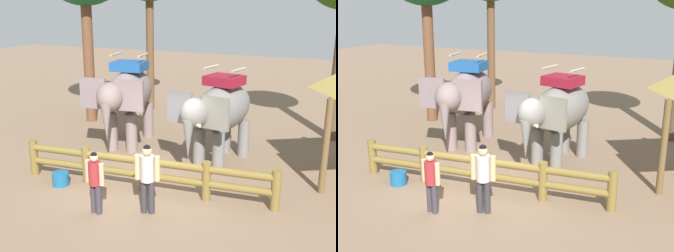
{
  "view_description": "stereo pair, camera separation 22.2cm",
  "coord_description": "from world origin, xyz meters",
  "views": [
    {
      "loc": [
        5.03,
        -9.65,
        5.03
      ],
      "look_at": [
        0.0,
        1.56,
        1.4
      ],
      "focal_mm": 46.02,
      "sensor_mm": 36.0,
      "label": 1
    },
    {
      "loc": [
        5.23,
        -9.56,
        5.03
      ],
      "look_at": [
        0.0,
        1.56,
        1.4
      ],
      "focal_mm": 46.02,
      "sensor_mm": 36.0,
      "label": 2
    }
  ],
  "objects": [
    {
      "name": "elephant_center",
      "position": [
        1.22,
        2.74,
        1.71
      ],
      "size": [
        2.22,
        3.63,
        3.05
      ],
      "color": "slate",
      "rests_on": "ground"
    },
    {
      "name": "tourist_woman_in_black",
      "position": [
        -0.46,
        -1.68,
        0.91
      ],
      "size": [
        0.55,
        0.35,
        1.58
      ],
      "color": "#38313B",
      "rests_on": "ground"
    },
    {
      "name": "elephant_near_left",
      "position": [
        -2.26,
        3.16,
        1.82
      ],
      "size": [
        2.15,
        3.83,
        3.24
      ],
      "color": "slate",
      "rests_on": "ground"
    },
    {
      "name": "log_fence",
      "position": [
        0.0,
        -0.06,
        0.61
      ],
      "size": [
        7.21,
        0.85,
        1.05
      ],
      "color": "brown",
      "rests_on": "ground"
    },
    {
      "name": "ground_plane",
      "position": [
        0.0,
        0.0,
        0.0
      ],
      "size": [
        60.0,
        60.0,
        0.0
      ],
      "primitive_type": "plane",
      "color": "#7E634C"
    },
    {
      "name": "feed_bucket",
      "position": [
        -2.29,
        -0.7,
        0.19
      ],
      "size": [
        0.46,
        0.46,
        0.37
      ],
      "color": "#19598C",
      "rests_on": "ground"
    },
    {
      "name": "tourist_man_in_blue",
      "position": [
        0.68,
        -1.16,
        1.02
      ],
      "size": [
        0.61,
        0.41,
        1.76
      ],
      "color": "#302E34",
      "rests_on": "ground"
    }
  ]
}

